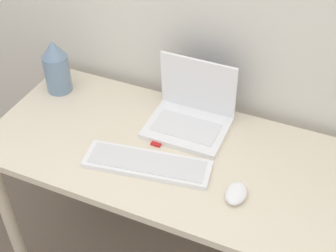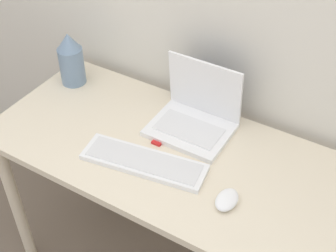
# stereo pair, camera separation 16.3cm
# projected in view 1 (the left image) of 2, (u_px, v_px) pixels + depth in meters

# --- Properties ---
(desk) EXTENTS (1.32, 0.62, 0.78)m
(desk) POSITION_uv_depth(u_px,v_px,m) (166.00, 170.00, 1.75)
(desk) COLOR beige
(desk) RESTS_ON ground_plane
(laptop) EXTENTS (0.30, 0.24, 0.26)m
(laptop) POSITION_uv_depth(u_px,v_px,m) (191.00, 113.00, 1.76)
(laptop) COLOR white
(laptop) RESTS_ON desk
(keyboard) EXTENTS (0.46, 0.20, 0.02)m
(keyboard) POSITION_uv_depth(u_px,v_px,m) (147.00, 164.00, 1.61)
(keyboard) COLOR white
(keyboard) RESTS_ON desk
(mouse) EXTENTS (0.07, 0.10, 0.03)m
(mouse) POSITION_uv_depth(u_px,v_px,m) (236.00, 193.00, 1.50)
(mouse) COLOR white
(mouse) RESTS_ON desk
(vase) EXTENTS (0.10, 0.10, 0.23)m
(vase) POSITION_uv_depth(u_px,v_px,m) (56.00, 67.00, 1.89)
(vase) COLOR slate
(vase) RESTS_ON desk
(mp3_player) EXTENTS (0.04, 0.05, 0.01)m
(mp3_player) POSITION_uv_depth(u_px,v_px,m) (158.00, 141.00, 1.71)
(mp3_player) COLOR red
(mp3_player) RESTS_ON desk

